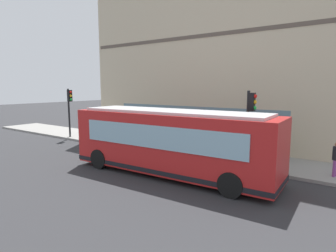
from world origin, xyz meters
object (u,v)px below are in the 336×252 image
at_px(fire_hydrant, 265,152).
at_px(newspaper_vending_box, 139,137).
at_px(pedestrian_near_hydrant, 189,132).
at_px(pedestrian_by_light_pole, 181,135).
at_px(traffic_light_down_block, 70,104).
at_px(pedestrian_near_building_entrance, 336,157).
at_px(pedestrian_walking_along_curb, 284,143).
at_px(traffic_light_near_corner, 250,114).
at_px(city_bus_nearside, 171,142).

distance_m(fire_hydrant, newspaper_vending_box, 8.53).
height_order(pedestrian_near_hydrant, pedestrian_by_light_pole, pedestrian_near_hydrant).
distance_m(traffic_light_down_block, pedestrian_near_building_entrance, 18.42).
relative_size(pedestrian_by_light_pole, pedestrian_near_building_entrance, 1.01).
xyz_separation_m(pedestrian_near_hydrant, pedestrian_walking_along_curb, (-0.39, -6.21, 0.05)).
distance_m(traffic_light_near_corner, fire_hydrant, 3.13).
xyz_separation_m(fire_hydrant, pedestrian_near_hydrant, (0.41, 5.24, 0.59)).
xyz_separation_m(traffic_light_near_corner, pedestrian_near_building_entrance, (0.68, -3.73, -1.76)).
height_order(pedestrian_by_light_pole, pedestrian_near_building_entrance, pedestrian_by_light_pole).
height_order(pedestrian_near_hydrant, pedestrian_near_building_entrance, pedestrian_near_hydrant).
xyz_separation_m(city_bus_nearside, traffic_light_down_block, (3.01, 11.87, 1.28)).
xyz_separation_m(fire_hydrant, pedestrian_near_building_entrance, (-1.45, -3.54, 0.53)).
xyz_separation_m(traffic_light_down_block, pedestrian_walking_along_curb, (2.09, -15.75, -1.68)).
height_order(traffic_light_near_corner, traffic_light_down_block, traffic_light_down_block).
height_order(traffic_light_down_block, pedestrian_walking_along_curb, traffic_light_down_block).
relative_size(city_bus_nearside, pedestrian_walking_along_curb, 5.84).
distance_m(traffic_light_near_corner, pedestrian_walking_along_curb, 2.95).
xyz_separation_m(pedestrian_by_light_pole, pedestrian_near_building_entrance, (-0.95, -8.81, -0.01)).
xyz_separation_m(fire_hydrant, pedestrian_walking_along_curb, (0.02, -0.97, 0.64)).
bearing_deg(city_bus_nearside, pedestrian_near_building_entrance, -60.61).
xyz_separation_m(traffic_light_near_corner, traffic_light_down_block, (0.06, 14.60, 0.03)).
xyz_separation_m(pedestrian_near_hydrant, pedestrian_by_light_pole, (-0.91, 0.03, -0.05)).
height_order(city_bus_nearside, newspaper_vending_box, city_bus_nearside).
relative_size(fire_hydrant, newspaper_vending_box, 0.82).
relative_size(pedestrian_near_hydrant, newspaper_vending_box, 1.84).
relative_size(traffic_light_down_block, pedestrian_near_hydrant, 2.32).
height_order(traffic_light_down_block, pedestrian_near_building_entrance, traffic_light_down_block).
bearing_deg(pedestrian_near_building_entrance, traffic_light_near_corner, 100.33).
bearing_deg(pedestrian_walking_along_curb, traffic_light_down_block, 97.57).
height_order(traffic_light_down_block, fire_hydrant, traffic_light_down_block).
bearing_deg(city_bus_nearside, newspaper_vending_box, 53.73).
relative_size(pedestrian_near_hydrant, pedestrian_walking_along_curb, 0.95).
distance_m(traffic_light_down_block, pedestrian_by_light_pole, 9.81).
distance_m(traffic_light_down_block, fire_hydrant, 15.11).
relative_size(traffic_light_near_corner, newspaper_vending_box, 4.23).
bearing_deg(traffic_light_down_block, pedestrian_by_light_pole, -80.61).
height_order(traffic_light_near_corner, fire_hydrant, traffic_light_near_corner).
bearing_deg(city_bus_nearside, pedestrian_by_light_pole, 27.20).
bearing_deg(fire_hydrant, traffic_light_down_block, 97.99).
bearing_deg(pedestrian_near_building_entrance, pedestrian_near_hydrant, 78.06).
distance_m(pedestrian_near_hydrant, pedestrian_walking_along_curb, 6.22).
height_order(traffic_light_near_corner, pedestrian_near_building_entrance, traffic_light_near_corner).
distance_m(city_bus_nearside, pedestrian_near_hydrant, 5.98).
bearing_deg(traffic_light_down_block, pedestrian_walking_along_curb, -82.43).
distance_m(traffic_light_down_block, newspaper_vending_box, 6.78).
distance_m(city_bus_nearside, traffic_light_near_corner, 4.21).
bearing_deg(city_bus_nearside, fire_hydrant, -29.78).
bearing_deg(traffic_light_down_block, city_bus_nearside, -104.23).
height_order(city_bus_nearside, traffic_light_down_block, traffic_light_down_block).
bearing_deg(pedestrian_by_light_pole, fire_hydrant, -84.58).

